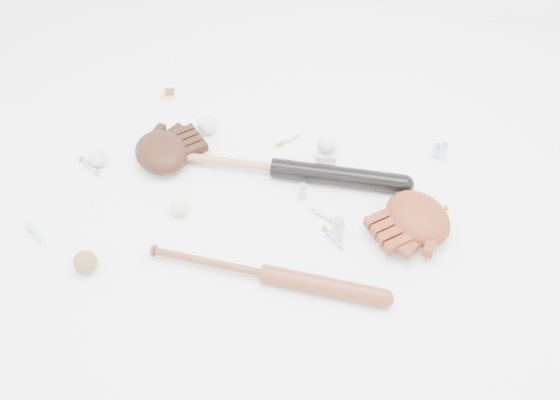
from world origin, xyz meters
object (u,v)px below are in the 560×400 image
(glove_dark, at_px, (161,152))
(bat_dark, at_px, (275,168))
(bat_wood, at_px, (264,273))
(pedestal, at_px, (326,155))

(glove_dark, bearing_deg, bat_dark, 48.69)
(bat_dark, height_order, bat_wood, bat_dark)
(bat_dark, relative_size, pedestal, 12.98)
(glove_dark, distance_m, pedestal, 0.62)
(bat_wood, distance_m, pedestal, 0.59)
(bat_dark, height_order, pedestal, bat_dark)
(bat_dark, relative_size, bat_wood, 1.25)
(bat_wood, bearing_deg, bat_dark, 99.98)
(bat_dark, distance_m, glove_dark, 0.43)
(pedestal, bearing_deg, bat_wood, -93.17)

